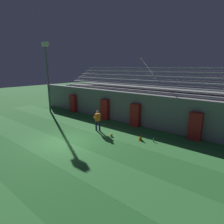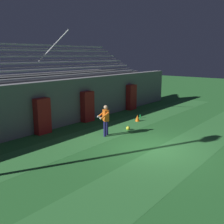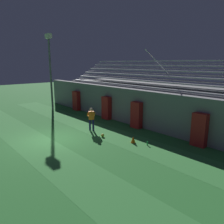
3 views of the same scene
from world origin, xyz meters
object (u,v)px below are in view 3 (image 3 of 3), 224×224
padding_pillar_far_right (199,130)px  traffic_cone (133,139)px  padding_pillar_gate_left (106,108)px  soccer_ball (103,135)px  padding_pillar_far_left (76,101)px  goalkeeper (91,118)px  padding_pillar_gate_right (136,115)px  floodlight_pole (50,62)px  water_bottle (147,143)px

padding_pillar_far_right → traffic_cone: 3.89m
padding_pillar_gate_left → padding_pillar_far_right: 8.45m
padding_pillar_far_right → soccer_ball: (-4.94, -3.25, -0.87)m
padding_pillar_far_left → padding_pillar_gate_left: bearing=0.0°
padding_pillar_gate_left → padding_pillar_far_left: 4.85m
traffic_cone → goalkeeper: bearing=-173.4°
traffic_cone → soccer_ball: bearing=-160.6°
padding_pillar_gate_right → goalkeeper: 3.38m
soccer_ball → padding_pillar_gate_right: bearing=90.0°
padding_pillar_gate_left → padding_pillar_far_left: bearing=180.0°
floodlight_pole → goalkeeper: 9.85m
padding_pillar_gate_left → soccer_ball: bearing=-42.8°
goalkeeper → water_bottle: (4.55, 0.76, -0.83)m
padding_pillar_far_right → traffic_cone: size_ratio=4.68×
padding_pillar_far_left → floodlight_pole: floodlight_pole is taller
padding_pillar_gate_right → soccer_ball: 3.36m
padding_pillar_far_right → soccer_ball: 5.97m
padding_pillar_gate_right → traffic_cone: padding_pillar_gate_right is taller
goalkeeper → traffic_cone: bearing=6.6°
padding_pillar_far_right → water_bottle: padding_pillar_far_right is taller
padding_pillar_gate_left → floodlight_pole: bearing=-167.4°
padding_pillar_far_right → goalkeeper: size_ratio=1.18×
padding_pillar_gate_left → soccer_ball: (3.51, -3.25, -0.87)m
padding_pillar_far_left → water_bottle: (11.27, -2.18, -0.86)m
padding_pillar_gate_right → floodlight_pole: 11.38m
padding_pillar_far_right → padding_pillar_far_left: bearing=180.0°
padding_pillar_far_right → traffic_cone: padding_pillar_far_right is taller
padding_pillar_far_left → goalkeeper: 7.33m
goalkeeper → soccer_ball: size_ratio=7.59×
padding_pillar_far_left → padding_pillar_far_right: bearing=0.0°
padding_pillar_far_left → traffic_cone: bearing=-13.6°
goalkeeper → water_bottle: size_ratio=6.96×
padding_pillar_gate_right → water_bottle: size_ratio=8.18×
goalkeeper → soccer_ball: goalkeeper is taller
padding_pillar_gate_right → floodlight_pole: size_ratio=0.26×
floodlight_pole → traffic_cone: 13.51m
padding_pillar_gate_left → traffic_cone: (5.58, -2.52, -0.77)m
water_bottle → floodlight_pole: bearing=177.4°
padding_pillar_far_right → floodlight_pole: 16.08m
padding_pillar_far_right → traffic_cone: bearing=-138.8°
floodlight_pole → padding_pillar_gate_left: bearing=12.6°
padding_pillar_gate_left → padding_pillar_gate_right: same height
padding_pillar_far_left → goalkeeper: (6.71, -2.95, -0.03)m
padding_pillar_far_right → padding_pillar_gate_right: bearing=180.0°
goalkeeper → padding_pillar_far_right: bearing=24.1°
floodlight_pole → water_bottle: size_ratio=31.74×
padding_pillar_gate_left → water_bottle: padding_pillar_gate_left is taller
goalkeeper → water_bottle: bearing=9.5°
traffic_cone → padding_pillar_gate_left: bearing=155.7°
padding_pillar_far_right → goalkeeper: 7.22m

